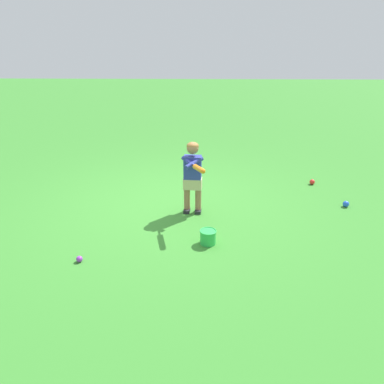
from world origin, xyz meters
TOP-DOWN VIEW (x-y plane):
  - ground_plane at (0.00, 0.00)m, footprint 40.00×40.00m
  - child_batter at (-0.39, 0.32)m, footprint 0.34×0.75m
  - play_ball_center_lawn at (-2.77, 0.05)m, footprint 0.10×0.10m
  - play_ball_midfield at (0.90, 1.67)m, footprint 0.08×0.08m
  - play_ball_far_right at (-2.51, -0.90)m, footprint 0.09×0.09m
  - toy_bucket at (-0.61, 1.21)m, footprint 0.22×0.22m

SIDE VIEW (x-z plane):
  - ground_plane at x=0.00m, z-range 0.00..0.00m
  - play_ball_midfield at x=0.90m, z-range 0.00..0.08m
  - play_ball_far_right at x=-2.51m, z-range 0.00..0.09m
  - play_ball_center_lawn at x=-2.77m, z-range 0.00..0.10m
  - toy_bucket at x=-0.61m, z-range 0.00..0.19m
  - child_batter at x=-0.39m, z-range 0.11..1.19m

